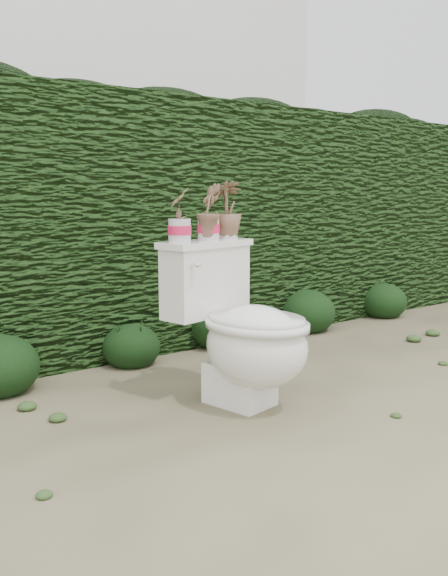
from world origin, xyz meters
TOP-DOWN VIEW (x-y plane):
  - ground at (0.00, 0.00)m, footprint 60.00×60.00m
  - hedge at (0.00, 1.60)m, footprint 8.00×1.00m
  - toilet at (0.13, 0.09)m, footprint 0.58×0.75m
  - potted_plant_left at (-0.09, 0.30)m, footprint 0.14×0.15m
  - potted_plant_center at (0.11, 0.33)m, footprint 0.18×0.18m
  - potted_plant_right at (0.24, 0.36)m, footprint 0.18×0.18m
  - liriope_clump_3 at (0.04, 1.03)m, footprint 0.34×0.34m
  - liriope_clump_4 at (0.73, 1.07)m, footprint 0.43×0.43m
  - liriope_clump_5 at (1.52, 1.06)m, footprint 0.42×0.42m
  - liriope_clump_6 at (2.39, 1.06)m, footprint 0.38×0.38m

SIDE VIEW (x-z plane):
  - ground at x=0.00m, z-range 0.00..0.00m
  - liriope_clump_3 at x=0.04m, z-range 0.00..0.27m
  - liriope_clump_6 at x=2.39m, z-range 0.00..0.30m
  - liriope_clump_5 at x=1.52m, z-range 0.00..0.33m
  - liriope_clump_4 at x=0.73m, z-range 0.00..0.34m
  - toilet at x=0.13m, z-range -0.03..0.74m
  - hedge at x=0.00m, z-range 0.00..1.60m
  - potted_plant_left at x=-0.09m, z-range 0.78..1.01m
  - potted_plant_center at x=0.11m, z-range 0.78..1.04m
  - potted_plant_right at x=0.24m, z-range 0.78..1.05m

